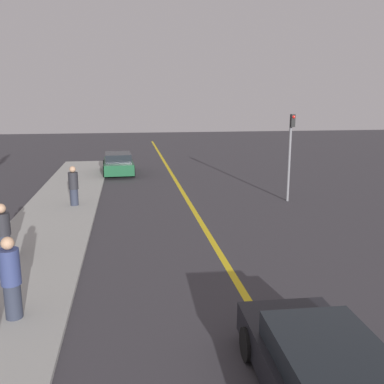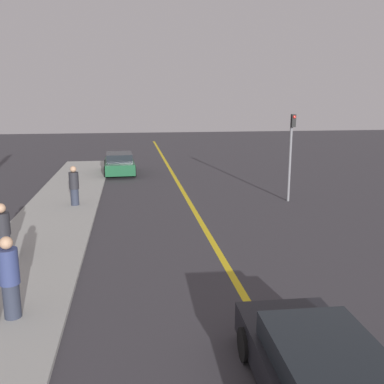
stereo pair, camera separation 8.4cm
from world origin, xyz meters
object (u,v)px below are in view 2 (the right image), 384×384
(car_ahead_center, at_px, (323,376))
(pedestrian_mid_group, at_px, (10,278))
(pedestrian_far_standing, at_px, (3,230))
(traffic_light, at_px, (291,148))
(car_far_distant, at_px, (119,164))
(pedestrian_by_sign, at_px, (74,186))

(car_ahead_center, relative_size, pedestrian_mid_group, 2.37)
(car_ahead_center, relative_size, pedestrian_far_standing, 2.68)
(car_ahead_center, distance_m, pedestrian_mid_group, 6.31)
(pedestrian_far_standing, distance_m, traffic_light, 12.31)
(car_ahead_center, xyz_separation_m, car_far_distant, (-3.42, 21.15, 0.08))
(pedestrian_far_standing, bearing_deg, car_far_distant, 77.66)
(car_ahead_center, height_order, pedestrian_by_sign, pedestrian_by_sign)
(car_ahead_center, height_order, car_far_distant, car_far_distant)
(pedestrian_far_standing, height_order, pedestrian_by_sign, pedestrian_by_sign)
(car_ahead_center, relative_size, pedestrian_by_sign, 2.49)
(pedestrian_far_standing, bearing_deg, pedestrian_mid_group, -72.92)
(car_ahead_center, xyz_separation_m, pedestrian_by_sign, (-5.16, 13.10, 0.39))
(car_far_distant, height_order, pedestrian_far_standing, pedestrian_far_standing)
(pedestrian_mid_group, height_order, pedestrian_by_sign, pedestrian_mid_group)
(car_ahead_center, bearing_deg, pedestrian_by_sign, 113.09)
(traffic_light, bearing_deg, car_far_distant, 133.14)
(pedestrian_far_standing, bearing_deg, car_ahead_center, -48.00)
(pedestrian_by_sign, bearing_deg, car_ahead_center, -68.50)
(car_ahead_center, distance_m, traffic_light, 13.70)
(pedestrian_mid_group, relative_size, pedestrian_by_sign, 1.05)
(car_far_distant, relative_size, pedestrian_far_standing, 2.54)
(pedestrian_far_standing, height_order, traffic_light, traffic_light)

